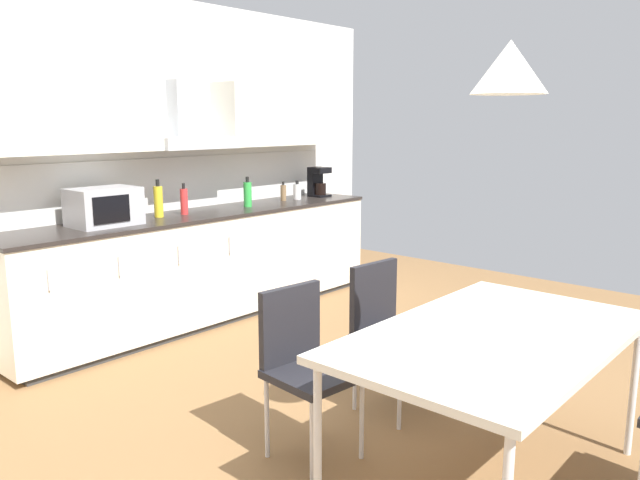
{
  "coord_description": "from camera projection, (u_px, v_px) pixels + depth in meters",
  "views": [
    {
      "loc": [
        -2.44,
        -1.7,
        1.69
      ],
      "look_at": [
        0.28,
        0.7,
        1.0
      ],
      "focal_mm": 35.0,
      "sensor_mm": 36.0,
      "label": 1
    }
  ],
  "objects": [
    {
      "name": "coffee_maker",
      "position": [
        318.0,
        182.0,
        6.4
      ],
      "size": [
        0.18,
        0.19,
        0.3
      ],
      "color": "black",
      "rests_on": "kitchen_counter"
    },
    {
      "name": "chair_far_left",
      "position": [
        303.0,
        355.0,
        3.15
      ],
      "size": [
        0.44,
        0.44,
        0.87
      ],
      "color": "black",
      "rests_on": "ground_plane"
    },
    {
      "name": "dining_table",
      "position": [
        495.0,
        341.0,
        2.82
      ],
      "size": [
        1.6,
        0.95,
        0.76
      ],
      "color": "silver",
      "rests_on": "ground_plane"
    },
    {
      "name": "backsplash_tile",
      "position": [
        180.0,
        183.0,
        5.47
      ],
      "size": [
        3.55,
        0.02,
        0.46
      ],
      "primitive_type": "cube",
      "color": "silver",
      "rests_on": "kitchen_counter"
    },
    {
      "name": "microwave",
      "position": [
        104.0,
        207.0,
        4.61
      ],
      "size": [
        0.48,
        0.35,
        0.28
      ],
      "color": "#ADADB2",
      "rests_on": "kitchen_counter"
    },
    {
      "name": "chair_far_right",
      "position": [
        386.0,
        321.0,
        3.68
      ],
      "size": [
        0.43,
        0.43,
        0.87
      ],
      "color": "black",
      "rests_on": "ground_plane"
    },
    {
      "name": "bottle_green",
      "position": [
        248.0,
        194.0,
        5.63
      ],
      "size": [
        0.07,
        0.07,
        0.27
      ],
      "color": "green",
      "rests_on": "kitchen_counter"
    },
    {
      "name": "ground_plane",
      "position": [
        385.0,
        456.0,
        3.22
      ],
      "size": [
        8.22,
        8.54,
        0.02
      ],
      "primitive_type": "cube",
      "color": "brown"
    },
    {
      "name": "bottle_red",
      "position": [
        184.0,
        201.0,
        5.17
      ],
      "size": [
        0.06,
        0.06,
        0.26
      ],
      "color": "red",
      "rests_on": "kitchen_counter"
    },
    {
      "name": "bottle_brown",
      "position": [
        283.0,
        193.0,
        6.06
      ],
      "size": [
        0.06,
        0.06,
        0.18
      ],
      "color": "brown",
      "rests_on": "kitchen_counter"
    },
    {
      "name": "kitchen_counter",
      "position": [
        205.0,
        265.0,
        5.39
      ],
      "size": [
        3.57,
        0.68,
        0.93
      ],
      "color": "#333333",
      "rests_on": "ground_plane"
    },
    {
      "name": "wall_back",
      "position": [
        84.0,
        165.0,
        4.85
      ],
      "size": [
        6.57,
        0.1,
        2.71
      ],
      "primitive_type": "cube",
      "color": "white",
      "rests_on": "ground_plane"
    },
    {
      "name": "bottle_yellow",
      "position": [
        158.0,
        201.0,
        5.01
      ],
      "size": [
        0.07,
        0.07,
        0.3
      ],
      "color": "yellow",
      "rests_on": "kitchen_counter"
    },
    {
      "name": "pendant_lamp",
      "position": [
        510.0,
        67.0,
        2.59
      ],
      "size": [
        0.32,
        0.32,
        0.22
      ],
      "primitive_type": "cone",
      "color": "silver"
    },
    {
      "name": "upper_wall_cabinets",
      "position": [
        188.0,
        116.0,
        5.26
      ],
      "size": [
        3.55,
        0.4,
        0.58
      ],
      "color": "silver"
    },
    {
      "name": "bottle_white",
      "position": [
        297.0,
        191.0,
        6.17
      ],
      "size": [
        0.08,
        0.08,
        0.18
      ],
      "color": "white",
      "rests_on": "kitchen_counter"
    }
  ]
}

